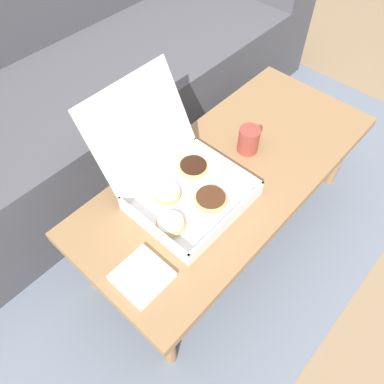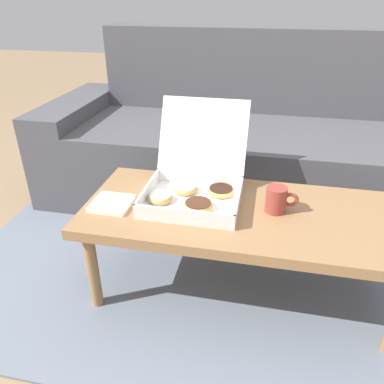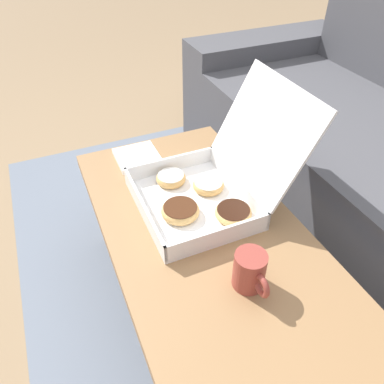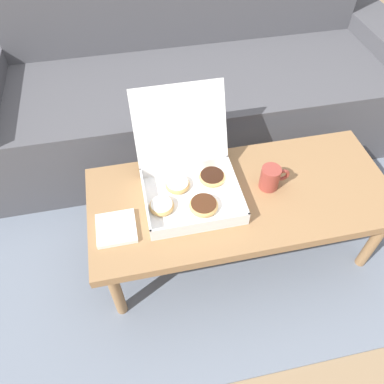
# 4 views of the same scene
# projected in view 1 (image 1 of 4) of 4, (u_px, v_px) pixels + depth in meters

# --- Properties ---
(ground_plane) EXTENTS (12.00, 12.00, 0.00)m
(ground_plane) POSITION_uv_depth(u_px,v_px,m) (217.00, 223.00, 1.64)
(ground_plane) COLOR #937756
(area_rug) EXTENTS (2.52, 1.81, 0.01)m
(area_rug) POSITION_uv_depth(u_px,v_px,m) (168.00, 186.00, 1.76)
(area_rug) COLOR slate
(area_rug) RESTS_ON ground_plane
(couch) EXTENTS (2.40, 0.86, 0.92)m
(couch) POSITION_uv_depth(u_px,v_px,m) (84.00, 86.00, 1.74)
(couch) COLOR #4C4C51
(couch) RESTS_ON ground_plane
(coffee_table) EXTENTS (1.19, 0.52, 0.39)m
(coffee_table) POSITION_uv_depth(u_px,v_px,m) (231.00, 176.00, 1.35)
(coffee_table) COLOR #997047
(coffee_table) RESTS_ON ground_plane
(pastry_box) EXTENTS (0.36, 0.44, 0.33)m
(pastry_box) POSITION_uv_depth(u_px,v_px,m) (179.00, 181.00, 1.21)
(pastry_box) COLOR white
(pastry_box) RESTS_ON coffee_table
(coffee_mug) EXTENTS (0.12, 0.08, 0.10)m
(coffee_mug) POSITION_uv_depth(u_px,v_px,m) (249.00, 139.00, 1.34)
(coffee_mug) COLOR #993D33
(coffee_mug) RESTS_ON coffee_table
(napkin_stack) EXTENTS (0.14, 0.14, 0.02)m
(napkin_stack) POSITION_uv_depth(u_px,v_px,m) (142.00, 276.00, 1.06)
(napkin_stack) COLOR white
(napkin_stack) RESTS_ON coffee_table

